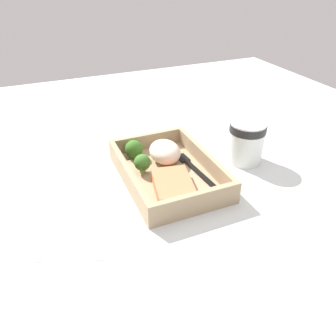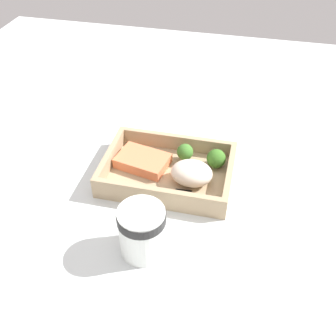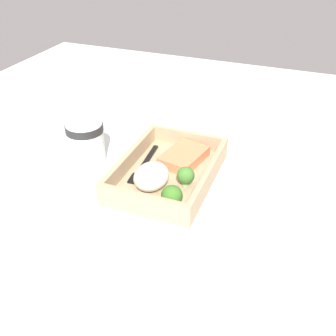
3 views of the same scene
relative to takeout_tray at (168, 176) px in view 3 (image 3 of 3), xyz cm
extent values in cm
cube|color=silver|center=(0.00, 0.00, -1.60)|extent=(160.00, 160.00, 2.00)
cube|color=tan|center=(0.00, 0.00, 0.00)|extent=(27.08, 18.99, 1.20)
cube|color=tan|center=(0.00, -8.89, 2.44)|extent=(27.08, 1.20, 3.68)
cube|color=tan|center=(0.00, 8.89, 2.44)|extent=(27.08, 1.20, 3.68)
cube|color=tan|center=(-12.94, 0.00, 2.44)|extent=(1.20, 16.59, 3.68)
cube|color=tan|center=(12.94, 0.00, 2.44)|extent=(1.20, 16.59, 3.68)
cube|color=#EB7C50|center=(-6.00, 1.45, 1.77)|extent=(12.19, 9.47, 2.34)
ellipsoid|color=#F2DFC8|center=(5.33, -1.50, 3.01)|extent=(8.65, 6.88, 4.82)
cylinder|color=#83A966|center=(2.69, 4.87, 1.39)|extent=(1.37, 1.37, 1.58)
sphere|color=#3E722A|center=(2.69, 4.87, 3.17)|extent=(3.61, 3.61, 3.61)
cylinder|color=#82A167|center=(9.61, 4.53, 1.15)|extent=(1.58, 1.58, 1.10)
sphere|color=#396D23|center=(9.61, 4.53, 2.84)|extent=(4.16, 4.16, 4.16)
cube|color=black|center=(-3.41, -6.27, 0.82)|extent=(12.45, 2.08, 0.44)
cube|color=black|center=(4.47, -5.65, 0.82)|extent=(3.56, 2.46, 0.44)
cylinder|color=white|center=(0.06, -19.65, 4.32)|extent=(8.09, 8.09, 9.84)
cylinder|color=black|center=(0.06, -19.65, 7.95)|extent=(8.33, 8.33, 1.77)
cube|color=white|center=(-11.55, 20.60, -0.48)|extent=(13.76, 16.48, 0.24)
camera|label=1|loc=(-54.59, 23.23, 40.12)|focal=35.00mm
camera|label=2|loc=(14.16, -61.21, 56.71)|focal=42.00mm
camera|label=3|loc=(64.41, 25.21, 47.78)|focal=42.00mm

